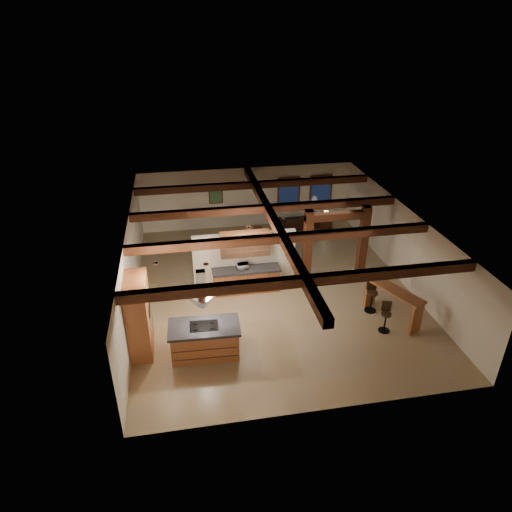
{
  "coord_description": "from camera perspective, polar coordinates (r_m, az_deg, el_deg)",
  "views": [
    {
      "loc": [
        -3.18,
        -14.19,
        9.14
      ],
      "look_at": [
        -0.56,
        0.5,
        1.22
      ],
      "focal_mm": 32.0,
      "sensor_mm": 36.0,
      "label": 1
    }
  ],
  "objects": [
    {
      "name": "ground",
      "position": [
        17.18,
        2.15,
        -4.22
      ],
      "size": [
        12.0,
        12.0,
        0.0
      ],
      "primitive_type": "plane",
      "color": "tan",
      "rests_on": "ground"
    },
    {
      "name": "room_walls",
      "position": [
        16.3,
        2.26,
        1.09
      ],
      "size": [
        12.0,
        12.0,
        12.0
      ],
      "color": "silver",
      "rests_on": "ground"
    },
    {
      "name": "ceiling_beams",
      "position": [
        15.88,
        2.33,
        4.24
      ],
      "size": [
        10.0,
        12.0,
        0.28
      ],
      "color": "#3B180E",
      "rests_on": "room_walls"
    },
    {
      "name": "timber_posts",
      "position": [
        17.39,
        10.0,
        2.41
      ],
      "size": [
        2.5,
        0.3,
        2.9
      ],
      "color": "#3B180E",
      "rests_on": "ground"
    },
    {
      "name": "partition_wall",
      "position": [
        16.89,
        -1.45,
        -0.48
      ],
      "size": [
        3.8,
        0.18,
        2.2
      ],
      "primitive_type": "cube",
      "color": "silver",
      "rests_on": "ground"
    },
    {
      "name": "pantry_cabinet",
      "position": [
        14.13,
        -14.43,
        -7.27
      ],
      "size": [
        0.67,
        1.6,
        2.4
      ],
      "color": "#974F30",
      "rests_on": "ground"
    },
    {
      "name": "back_counter",
      "position": [
        16.86,
        -1.23,
        -2.97
      ],
      "size": [
        2.5,
        0.66,
        0.94
      ],
      "color": "#974F30",
      "rests_on": "ground"
    },
    {
      "name": "upper_display_cabinet",
      "position": [
        16.38,
        -1.38,
        1.51
      ],
      "size": [
        1.8,
        0.36,
        0.95
      ],
      "color": "#974F30",
      "rests_on": "partition_wall"
    },
    {
      "name": "range_hood",
      "position": [
        13.22,
        -6.7,
        -6.08
      ],
      "size": [
        1.1,
        1.1,
        1.4
      ],
      "color": "silver",
      "rests_on": "room_walls"
    },
    {
      "name": "back_windows",
      "position": [
        22.34,
        6.12,
        7.8
      ],
      "size": [
        2.7,
        0.07,
        1.7
      ],
      "color": "#3B180E",
      "rests_on": "room_walls"
    },
    {
      "name": "framed_art",
      "position": [
        21.52,
        -5.04,
        7.62
      ],
      "size": [
        0.65,
        0.05,
        0.85
      ],
      "color": "#3B180E",
      "rests_on": "room_walls"
    },
    {
      "name": "recessed_cans",
      "position": [
        13.78,
        -6.29,
        0.71
      ],
      "size": [
        3.16,
        2.46,
        0.03
      ],
      "color": "silver",
      "rests_on": "room_walls"
    },
    {
      "name": "kitchen_island",
      "position": [
        13.96,
        -6.42,
        -10.36
      ],
      "size": [
        2.16,
        1.21,
        1.05
      ],
      "color": "#974F30",
      "rests_on": "ground"
    },
    {
      "name": "dining_table",
      "position": [
        19.5,
        1.69,
        1.12
      ],
      "size": [
        2.21,
        1.78,
        0.68
      ],
      "primitive_type": "imported",
      "rotation": [
        0.0,
        0.0,
        -0.42
      ],
      "color": "#3C170F",
      "rests_on": "ground"
    },
    {
      "name": "sofa",
      "position": [
        22.18,
        5.55,
        4.41
      ],
      "size": [
        2.32,
        1.07,
        0.66
      ],
      "primitive_type": "imported",
      "rotation": [
        0.0,
        0.0,
        3.23
      ],
      "color": "black",
      "rests_on": "ground"
    },
    {
      "name": "microwave",
      "position": [
        16.56,
        -1.65,
        -1.3
      ],
      "size": [
        0.43,
        0.32,
        0.22
      ],
      "primitive_type": "imported",
      "rotation": [
        0.0,
        0.0,
        3.27
      ],
      "color": "silver",
      "rests_on": "back_counter"
    },
    {
      "name": "bar_counter",
      "position": [
        15.9,
        16.77,
        -5.15
      ],
      "size": [
        1.39,
        2.21,
        1.14
      ],
      "color": "#974F30",
      "rests_on": "ground"
    },
    {
      "name": "side_table",
      "position": [
        22.14,
        8.68,
        4.04
      ],
      "size": [
        0.59,
        0.59,
        0.57
      ],
      "primitive_type": "cube",
      "rotation": [
        0.0,
        0.0,
        0.36
      ],
      "color": "#3B180E",
      "rests_on": "ground"
    },
    {
      "name": "table_lamp",
      "position": [
        21.93,
        8.78,
        5.3
      ],
      "size": [
        0.29,
        0.29,
        0.34
      ],
      "color": "black",
      "rests_on": "side_table"
    },
    {
      "name": "bar_stool_a",
      "position": [
        15.39,
        15.9,
        -7.31
      ],
      "size": [
        0.38,
        0.39,
        1.05
      ],
      "color": "black",
      "rests_on": "ground"
    },
    {
      "name": "bar_stool_b",
      "position": [
        16.21,
        14.25,
        -4.82
      ],
      "size": [
        0.41,
        0.42,
        1.18
      ],
      "color": "black",
      "rests_on": "ground"
    },
    {
      "name": "dining_chairs",
      "position": [
        19.41,
        1.69,
        1.66
      ],
      "size": [
        2.17,
        2.17,
        1.08
      ],
      "color": "#3B180E",
      "rests_on": "ground"
    }
  ]
}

